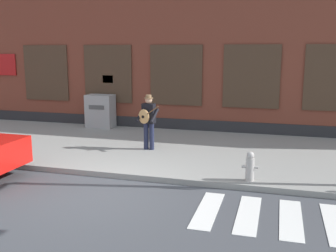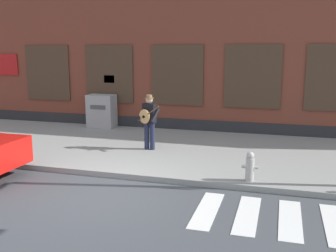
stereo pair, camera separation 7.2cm
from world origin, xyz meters
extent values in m
plane|color=#424449|center=(0.00, 0.00, 0.00)|extent=(160.00, 160.00, 0.00)
cube|color=gray|center=(0.00, 3.91, 0.07)|extent=(28.00, 5.78, 0.14)
cube|color=brown|center=(0.00, 8.80, 3.73)|extent=(28.00, 4.00, 7.46)
cube|color=#28282B|center=(0.00, 6.78, 0.28)|extent=(28.00, 0.04, 0.55)
cube|color=#473323|center=(-5.58, 6.77, 2.22)|extent=(2.01, 0.06, 2.26)
cube|color=black|center=(-5.58, 6.76, 2.22)|extent=(1.89, 0.03, 2.14)
cube|color=#473323|center=(-2.79, 6.77, 2.22)|extent=(2.01, 0.06, 2.26)
cube|color=black|center=(-2.79, 6.76, 2.22)|extent=(1.89, 0.03, 2.14)
cube|color=#473323|center=(0.00, 6.77, 2.22)|extent=(2.01, 0.06, 2.26)
cube|color=black|center=(0.00, 6.76, 2.22)|extent=(1.89, 0.03, 2.14)
cube|color=#473323|center=(2.79, 6.77, 2.22)|extent=(2.01, 0.06, 2.26)
cube|color=black|center=(2.79, 6.76, 2.22)|extent=(1.89, 0.03, 2.14)
cube|color=red|center=(-7.72, 6.76, 2.54)|extent=(1.40, 0.04, 0.90)
cube|color=yellow|center=(-2.79, 6.75, 2.02)|extent=(0.44, 0.02, 0.30)
cube|color=silver|center=(2.53, -0.28, 0.01)|extent=(0.42, 1.90, 0.01)
cube|color=silver|center=(3.33, -0.28, 0.01)|extent=(0.42, 1.90, 0.01)
cube|color=silver|center=(4.12, -0.28, 0.01)|extent=(0.42, 1.90, 0.01)
cube|color=silver|center=(4.92, -0.28, 0.01)|extent=(0.42, 1.90, 0.01)
cube|color=silver|center=(-2.30, 0.49, 0.74)|extent=(0.06, 0.24, 0.12)
cylinder|color=black|center=(-3.22, 0.80, 0.33)|extent=(0.66, 0.25, 0.66)
cylinder|color=#1E233D|center=(0.09, 3.53, 0.55)|extent=(0.15, 0.15, 0.82)
cylinder|color=#1E233D|center=(-0.09, 3.53, 0.55)|extent=(0.15, 0.15, 0.82)
cube|color=black|center=(0.00, 3.54, 1.26)|extent=(0.41, 0.27, 0.60)
sphere|color=tan|center=(0.00, 3.54, 1.67)|extent=(0.22, 0.22, 0.22)
cylinder|color=olive|center=(0.00, 3.54, 1.73)|extent=(0.28, 0.28, 0.02)
cylinder|color=olive|center=(0.00, 3.54, 1.78)|extent=(0.18, 0.18, 0.09)
cylinder|color=black|center=(0.23, 3.41, 1.22)|extent=(0.16, 0.52, 0.39)
cylinder|color=black|center=(-0.25, 3.47, 1.22)|extent=(0.16, 0.52, 0.39)
ellipsoid|color=tan|center=(-0.10, 3.37, 1.19)|extent=(0.37, 0.17, 0.44)
cylinder|color=black|center=(-0.11, 3.31, 1.19)|extent=(0.09, 0.02, 0.09)
cylinder|color=brown|center=(0.16, 3.32, 1.37)|extent=(0.47, 0.10, 0.34)
cube|color=#9E9E9E|center=(-2.96, 6.35, 0.79)|extent=(1.06, 0.66, 1.29)
cube|color=#4C4C4C|center=(-2.96, 6.01, 0.98)|extent=(0.64, 0.02, 0.16)
cylinder|color=#B2ADA8|center=(3.22, 1.37, 0.42)|extent=(0.20, 0.20, 0.55)
sphere|color=#B2ADA8|center=(3.22, 1.37, 0.75)|extent=(0.18, 0.18, 0.18)
cylinder|color=#B2ADA8|center=(3.08, 1.37, 0.47)|extent=(0.10, 0.07, 0.07)
cylinder|color=#B2ADA8|center=(3.36, 1.37, 0.47)|extent=(0.10, 0.07, 0.07)
camera|label=1|loc=(3.79, -7.61, 3.15)|focal=42.00mm
camera|label=2|loc=(3.86, -7.59, 3.15)|focal=42.00mm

